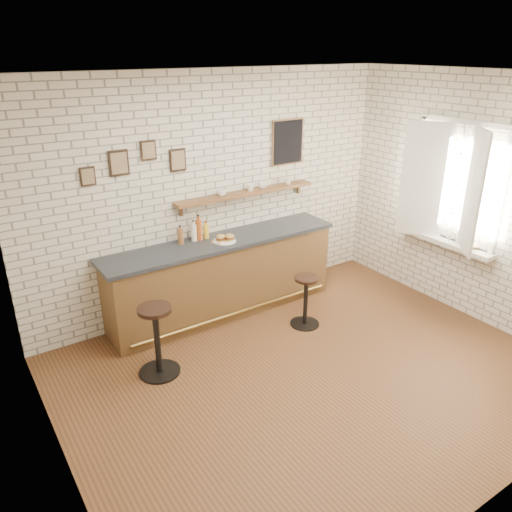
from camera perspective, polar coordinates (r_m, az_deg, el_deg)
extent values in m
plane|color=brown|center=(5.50, 6.43, -13.21)|extent=(5.00, 5.00, 0.00)
cube|color=brown|center=(6.41, -3.77, -2.53)|extent=(3.00, 0.58, 0.96)
cube|color=#2D333A|center=(6.21, -3.89, 1.68)|extent=(3.10, 0.62, 0.05)
cylinder|color=olive|center=(6.33, -2.22, -6.52)|extent=(2.79, 0.04, 0.04)
cylinder|color=white|center=(6.13, -3.63, 1.72)|extent=(0.28, 0.28, 0.01)
cylinder|color=#DC974D|center=(6.18, -3.28, 1.96)|extent=(0.05, 0.05, 0.00)
cylinder|color=#DC974D|center=(6.13, -3.38, 1.79)|extent=(0.05, 0.05, 0.00)
cylinder|color=#DC974D|center=(6.14, -4.95, 1.78)|extent=(0.06, 0.06, 0.00)
cylinder|color=#DC974D|center=(6.18, -3.59, 1.95)|extent=(0.06, 0.06, 0.00)
cylinder|color=#DC974D|center=(6.04, -4.40, 1.44)|extent=(0.06, 0.06, 0.00)
cylinder|color=#DC974D|center=(6.17, -3.20, 1.95)|extent=(0.04, 0.04, 0.00)
cylinder|color=#DC974D|center=(6.09, -3.47, 1.65)|extent=(0.05, 0.05, 0.00)
cylinder|color=#DC974D|center=(6.03, -4.18, 1.38)|extent=(0.04, 0.04, 0.00)
cylinder|color=#DC974D|center=(6.07, -4.98, 1.53)|extent=(0.05, 0.05, 0.00)
cylinder|color=#DC974D|center=(6.12, -3.04, 1.75)|extent=(0.06, 0.06, 0.00)
cylinder|color=brown|center=(6.09, -8.61, 2.21)|extent=(0.07, 0.07, 0.18)
cylinder|color=brown|center=(6.05, -8.68, 3.20)|extent=(0.03, 0.03, 0.04)
cylinder|color=black|center=(6.04, -8.69, 3.43)|extent=(0.03, 0.03, 0.01)
cylinder|color=white|center=(6.16, -7.11, 2.64)|extent=(0.07, 0.07, 0.21)
cylinder|color=white|center=(6.12, -7.17, 3.75)|extent=(0.02, 0.02, 0.05)
cylinder|color=black|center=(6.11, -7.18, 4.01)|extent=(0.03, 0.03, 0.01)
cylinder|color=#A5491A|center=(6.18, -6.55, 2.97)|extent=(0.08, 0.08, 0.25)
cylinder|color=#A5491A|center=(6.13, -6.61, 4.33)|extent=(0.03, 0.03, 0.06)
cylinder|color=black|center=(6.12, -6.63, 4.64)|extent=(0.03, 0.03, 0.01)
cylinder|color=yellow|center=(6.24, -5.72, 2.80)|extent=(0.07, 0.07, 0.17)
cylinder|color=yellow|center=(6.20, -5.76, 3.70)|extent=(0.03, 0.03, 0.03)
cylinder|color=maroon|center=(6.19, -5.77, 3.90)|extent=(0.04, 0.04, 0.01)
cylinder|color=black|center=(5.58, -10.92, -12.82)|extent=(0.44, 0.44, 0.02)
cylinder|color=black|center=(5.37, -11.21, -9.60)|extent=(0.07, 0.07, 0.72)
cylinder|color=black|center=(5.18, -11.54, -6.03)|extent=(0.39, 0.39, 0.04)
cylinder|color=black|center=(6.35, 5.57, -7.69)|extent=(0.36, 0.36, 0.02)
cylinder|color=black|center=(6.20, 5.68, -5.24)|extent=(0.05, 0.05, 0.60)
cylinder|color=black|center=(6.05, 5.80, -2.60)|extent=(0.30, 0.30, 0.04)
cube|color=brown|center=(6.46, -1.07, 7.20)|extent=(2.00, 0.18, 0.04)
cube|color=brown|center=(6.12, -8.56, 5.28)|extent=(0.03, 0.04, 0.16)
cube|color=brown|center=(7.04, 4.86, 7.78)|extent=(0.03, 0.04, 0.16)
imported|color=white|center=(6.25, -3.94, 7.26)|extent=(0.16, 0.16, 0.09)
imported|color=white|center=(6.47, -0.67, 7.83)|extent=(0.14, 0.14, 0.09)
imported|color=white|center=(6.57, 0.79, 8.09)|extent=(0.16, 0.16, 0.09)
imported|color=white|center=(6.81, 3.68, 8.55)|extent=(0.12, 0.12, 0.09)
cube|color=black|center=(5.72, -15.41, 10.21)|extent=(0.22, 0.02, 0.28)
cube|color=black|center=(5.82, -12.21, 11.72)|extent=(0.18, 0.02, 0.22)
cube|color=black|center=(5.98, -8.94, 10.79)|extent=(0.20, 0.02, 0.26)
cube|color=black|center=(5.64, -18.68, 8.62)|extent=(0.16, 0.02, 0.20)
cube|color=black|center=(6.78, 3.63, 12.88)|extent=(0.46, 0.02, 0.56)
cube|color=white|center=(6.87, 20.73, 1.57)|extent=(0.20, 1.35, 0.06)
cube|color=white|center=(6.57, 22.97, 13.94)|extent=(0.05, 1.30, 0.06)
cube|color=white|center=(6.93, 21.08, 1.68)|extent=(0.05, 1.30, 0.06)
cube|color=white|center=(6.40, 26.32, 6.26)|extent=(0.05, 0.06, 1.50)
cube|color=white|center=(7.05, 18.04, 8.88)|extent=(0.05, 0.06, 1.50)
cube|color=white|center=(6.43, 23.36, 6.82)|extent=(0.40, 0.46, 1.46)
cube|color=white|center=(6.76, 19.18, 8.15)|extent=(0.40, 0.46, 1.46)
imported|color=tan|center=(6.69, 22.68, 1.07)|extent=(0.20, 0.25, 0.02)
imported|color=tan|center=(6.69, 22.59, 1.26)|extent=(0.27, 0.28, 0.02)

